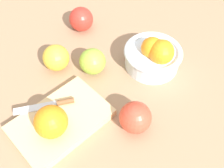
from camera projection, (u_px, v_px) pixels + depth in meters
ground_plane at (92, 79)px, 0.77m from camera, size 2.40×2.40×0.00m
bowl at (154, 55)px, 0.77m from camera, size 0.17×0.17×0.11m
cutting_board at (61, 121)px, 0.66m from camera, size 0.25×0.17×0.02m
orange_on_board at (51, 122)px, 0.60m from camera, size 0.08×0.08×0.08m
knife at (53, 105)px, 0.67m from camera, size 0.15×0.08×0.01m
apple_front_right at (56, 58)px, 0.77m from camera, size 0.08×0.08×0.08m
apple_front_left at (81, 19)px, 0.88m from camera, size 0.08×0.08×0.08m
apple_mid_center at (92, 61)px, 0.76m from camera, size 0.08×0.08×0.08m
apple_back_center at (135, 117)px, 0.63m from camera, size 0.08×0.08×0.08m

